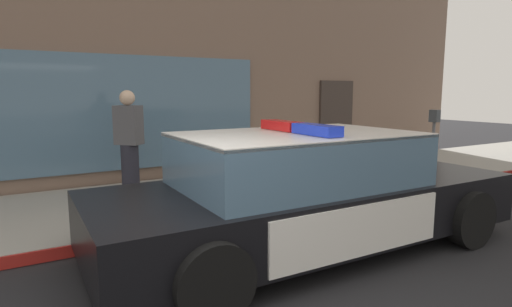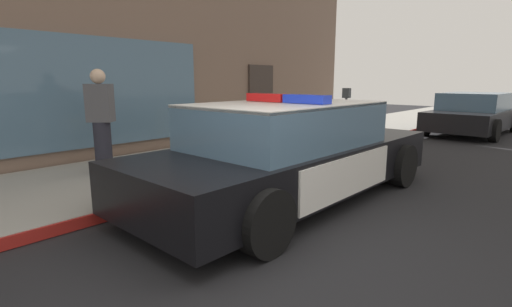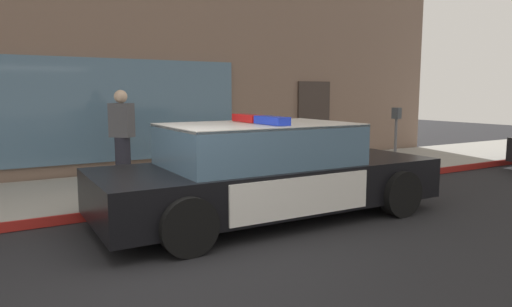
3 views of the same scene
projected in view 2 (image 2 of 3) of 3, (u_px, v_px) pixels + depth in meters
ground at (248, 278)px, 3.24m from camera, size 48.00×48.00×0.00m
sidewalk at (71, 189)px, 5.62m from camera, size 48.00×2.95×0.15m
curb_red_paint at (121, 212)px, 4.64m from camera, size 28.80×0.04×0.14m
police_cruiser at (291, 152)px, 5.29m from camera, size 5.04×2.11×1.49m
fire_hydrant at (284, 136)px, 7.98m from camera, size 0.34×0.39×0.73m
car_down_street at (473, 114)px, 11.82m from camera, size 4.28×2.16×1.29m
pedestrian_on_sidewalk at (101, 121)px, 6.22m from camera, size 0.46×0.47×1.71m
parking_meter at (346, 105)px, 9.24m from camera, size 0.12×0.18×1.34m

